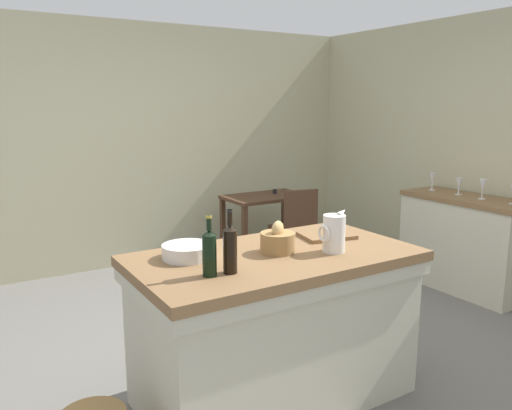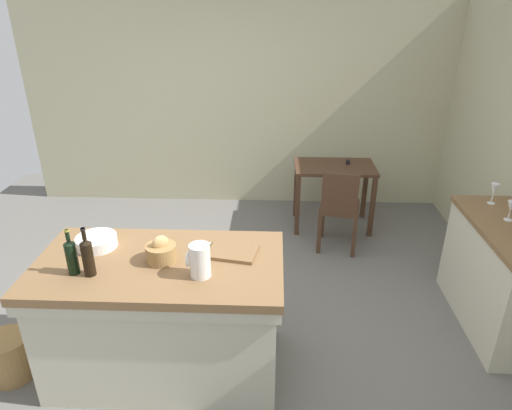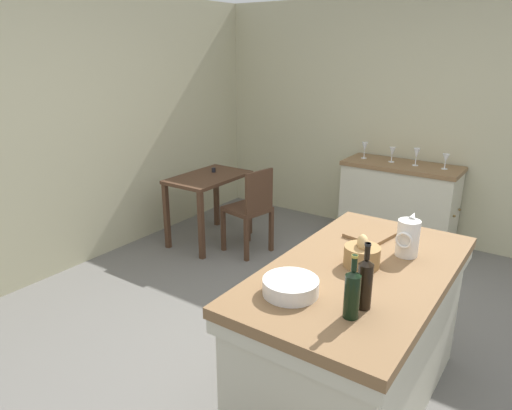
# 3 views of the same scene
# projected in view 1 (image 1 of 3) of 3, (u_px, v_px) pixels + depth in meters

# --- Properties ---
(ground_plane) EXTENTS (6.76, 6.76, 0.00)m
(ground_plane) POSITION_uv_depth(u_px,v_px,m) (274.00, 351.00, 3.70)
(ground_plane) COLOR #66635E
(wall_back) EXTENTS (5.32, 0.12, 2.60)m
(wall_back) POSITION_uv_depth(u_px,v_px,m) (144.00, 146.00, 5.62)
(wall_back) COLOR #B7B28E
(wall_back) RESTS_ON ground
(wall_right) EXTENTS (0.12, 5.20, 2.60)m
(wall_right) POSITION_uv_depth(u_px,v_px,m) (507.00, 153.00, 4.78)
(wall_right) COLOR #B7B28E
(wall_right) RESTS_ON ground
(island_table) EXTENTS (1.64, 0.89, 0.91)m
(island_table) POSITION_uv_depth(u_px,v_px,m) (275.00, 321.00, 3.04)
(island_table) COLOR brown
(island_table) RESTS_ON ground
(side_cabinet) EXTENTS (0.52, 1.23, 0.90)m
(side_cabinet) POSITION_uv_depth(u_px,v_px,m) (465.00, 243.00, 4.88)
(side_cabinet) COLOR brown
(side_cabinet) RESTS_ON ground
(writing_desk) EXTENTS (0.90, 0.56, 0.81)m
(writing_desk) POSITION_uv_depth(u_px,v_px,m) (266.00, 206.00, 5.71)
(writing_desk) COLOR #472D1E
(writing_desk) RESTS_ON ground
(wooden_chair) EXTENTS (0.47, 0.47, 0.92)m
(wooden_chair) POSITION_uv_depth(u_px,v_px,m) (296.00, 228.00, 5.26)
(wooden_chair) COLOR #472D1E
(wooden_chair) RESTS_ON ground
(pitcher) EXTENTS (0.17, 0.13, 0.26)m
(pitcher) POSITION_uv_depth(u_px,v_px,m) (334.00, 233.00, 2.96)
(pitcher) COLOR silver
(pitcher) RESTS_ON island_table
(wash_bowl) EXTENTS (0.28, 0.28, 0.08)m
(wash_bowl) POSITION_uv_depth(u_px,v_px,m) (187.00, 251.00, 2.85)
(wash_bowl) COLOR silver
(wash_bowl) RESTS_ON island_table
(bread_basket) EXTENTS (0.20, 0.20, 0.19)m
(bread_basket) POSITION_uv_depth(u_px,v_px,m) (278.00, 241.00, 2.96)
(bread_basket) COLOR olive
(bread_basket) RESTS_ON island_table
(cutting_board) EXTENTS (0.36, 0.30, 0.02)m
(cutting_board) POSITION_uv_depth(u_px,v_px,m) (327.00, 235.00, 3.30)
(cutting_board) COLOR brown
(cutting_board) RESTS_ON island_table
(wine_bottle_dark) EXTENTS (0.07, 0.07, 0.33)m
(wine_bottle_dark) POSITION_uv_depth(u_px,v_px,m) (230.00, 248.00, 2.59)
(wine_bottle_dark) COLOR black
(wine_bottle_dark) RESTS_ON island_table
(wine_bottle_amber) EXTENTS (0.07, 0.07, 0.31)m
(wine_bottle_amber) POSITION_uv_depth(u_px,v_px,m) (209.00, 252.00, 2.54)
(wine_bottle_amber) COLOR black
(wine_bottle_amber) RESTS_ON island_table
(wine_glass_left) EXTENTS (0.07, 0.07, 0.18)m
(wine_glass_left) POSITION_uv_depth(u_px,v_px,m) (483.00, 185.00, 4.66)
(wine_glass_left) COLOR white
(wine_glass_left) RESTS_ON side_cabinet
(wine_glass_middle) EXTENTS (0.07, 0.07, 0.16)m
(wine_glass_middle) POSITION_uv_depth(u_px,v_px,m) (459.00, 183.00, 4.89)
(wine_glass_middle) COLOR white
(wine_glass_middle) RESTS_ON side_cabinet
(wine_glass_right) EXTENTS (0.07, 0.07, 0.18)m
(wine_glass_right) POSITION_uv_depth(u_px,v_px,m) (433.00, 178.00, 5.15)
(wine_glass_right) COLOR white
(wine_glass_right) RESTS_ON side_cabinet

